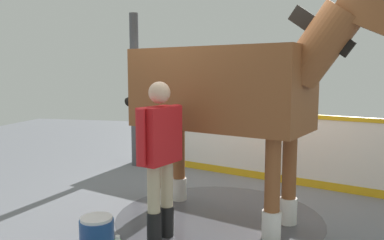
{
  "coord_description": "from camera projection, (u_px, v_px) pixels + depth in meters",
  "views": [
    {
      "loc": [
        -4.81,
        -0.76,
        1.72
      ],
      "look_at": [
        -0.73,
        0.17,
        1.21
      ],
      "focal_mm": 36.59,
      "sensor_mm": 36.0,
      "label": 1
    }
  ],
  "objects": [
    {
      "name": "wet_patch",
      "position": [
        219.0,
        216.0,
        4.68
      ],
      "size": [
        2.46,
        2.46,
        0.0
      ],
      "primitive_type": "cylinder",
      "color": "#4C4C54",
      "rests_on": "ground"
    },
    {
      "name": "barrier_wall",
      "position": [
        277.0,
        150.0,
        6.15
      ],
      "size": [
        2.06,
        5.34,
        1.1
      ],
      "color": "white",
      "rests_on": "ground"
    },
    {
      "name": "roof_post_far",
      "position": [
        135.0,
        91.0,
        7.11
      ],
      "size": [
        0.16,
        0.16,
        2.76
      ],
      "primitive_type": "cylinder",
      "color": "#4C4C51",
      "rests_on": "ground"
    },
    {
      "name": "horse",
      "position": [
        229.0,
        92.0,
        4.44
      ],
      "size": [
        1.57,
        3.2,
        2.58
      ],
      "rotation": [
        0.0,
        0.0,
        -1.93
      ],
      "color": "brown",
      "rests_on": "ground"
    },
    {
      "name": "wash_bucket",
      "position": [
        97.0,
        232.0,
        3.86
      ],
      "size": [
        0.34,
        0.34,
        0.31
      ],
      "color": "#1E478C",
      "rests_on": "ground"
    },
    {
      "name": "handler",
      "position": [
        160.0,
        151.0,
        3.94
      ],
      "size": [
        0.62,
        0.37,
        1.63
      ],
      "rotation": [
        0.0,
        0.0,
        1.2
      ],
      "color": "black",
      "rests_on": "ground"
    },
    {
      "name": "ground_plane",
      "position": [
        218.0,
        207.0,
        5.03
      ],
      "size": [
        16.0,
        16.0,
        0.02
      ],
      "primitive_type": "cube",
      "color": "slate"
    }
  ]
}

